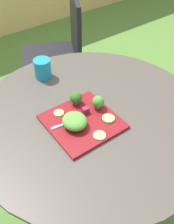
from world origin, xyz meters
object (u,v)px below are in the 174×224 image
Objects in this scene: patio_chair at (62,46)px; salad_plate at (82,122)px; drinking_glass at (43,69)px; fork at (71,122)px.

patio_chair is 3.01× the size of salad_plate.
salad_plate is 2.86× the size of drinking_glass.
patio_chair is at bearing 50.11° from drinking_glass.
fork is (-0.05, 0.02, 0.01)m from salad_plate.
drinking_glass is at bearing -129.89° from patio_chair.
fork is (-0.08, -0.39, -0.03)m from drinking_glass.
patio_chair is at bearing 60.80° from fork.
patio_chair is at bearing 63.67° from salad_plate.
salad_plate is (-0.45, -0.90, 0.19)m from patio_chair.
drinking_glass is at bearing 78.36° from fork.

